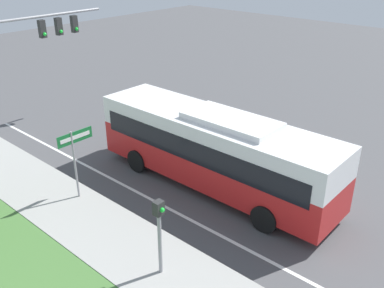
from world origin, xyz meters
name	(u,v)px	position (x,y,z in m)	size (l,w,h in m)	color
ground_plane	(270,192)	(0.00, 0.00, 0.00)	(80.00, 80.00, 0.00)	#4C4C4F
sidewalk	(162,270)	(-6.20, 0.00, 0.06)	(2.80, 80.00, 0.12)	#9E9E99
lane_divider_near	(215,232)	(-3.60, 0.00, 0.00)	(0.14, 30.00, 0.01)	silver
bus	(214,147)	(-1.15, 2.05, 1.81)	(2.74, 10.58, 3.27)	red
signal_gantry	(28,45)	(-2.49, 13.09, 4.48)	(7.17, 0.41, 6.03)	#939399
pedestrian_signal	(159,225)	(-6.31, -0.07, 1.83)	(0.28, 0.34, 2.64)	#939399
street_sign	(75,151)	(-5.36, 5.39, 2.08)	(1.51, 0.08, 2.90)	#939399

